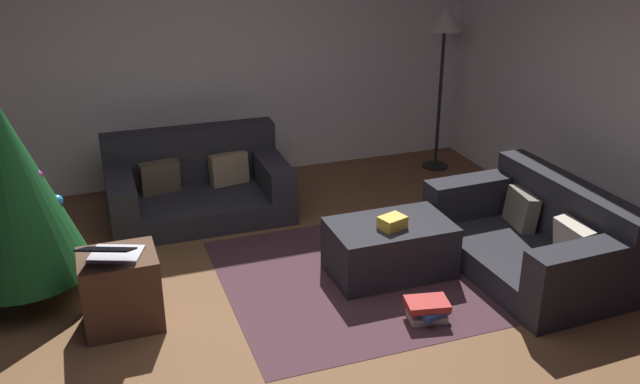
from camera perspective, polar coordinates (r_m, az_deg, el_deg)
The scene contains 13 objects.
ground_plane at distance 4.81m, azimuth -3.72°, elevation -12.05°, with size 6.40×6.40×0.00m, color brown.
rear_partition at distance 7.17m, azimuth -11.19°, elevation 10.83°, with size 6.40×0.12×2.60m, color silver.
couch_left at distance 6.62m, azimuth -10.09°, elevation 0.60°, with size 1.64×0.99×0.75m.
couch_right at distance 5.79m, azimuth 17.41°, elevation -3.60°, with size 1.05×1.64×0.71m.
ottoman at distance 5.52m, azimuth 5.72°, elevation -4.60°, with size 0.94×0.59×0.43m, color #26262B.
gift_box at distance 5.33m, azimuth 5.95°, elevation -2.49°, with size 0.19×0.15×0.10m, color gold.
tv_remote at distance 5.43m, azimuth 5.78°, elevation -2.42°, with size 0.05×0.16×0.02m, color black.
christmas_tree at distance 5.34m, azimuth -24.21°, elevation 0.45°, with size 1.01×1.01×1.66m.
side_table at distance 5.02m, azimuth -16.01°, elevation -7.72°, with size 0.52×0.44×0.54m, color #4C3323.
laptop at distance 4.82m, azimuth -16.64°, elevation -4.76°, with size 0.46×0.50×0.18m.
book_stack at distance 5.02m, azimuth 8.83°, elevation -9.51°, with size 0.33×0.27×0.15m.
corner_lamp at distance 7.44m, azimuth 10.16°, elevation 12.81°, with size 0.36×0.36×1.74m.
area_rug at distance 5.62m, azimuth 5.64°, elevation -6.51°, with size 2.60×2.00×0.01m, color #41272E.
Camera 1 is at (-1.04, -3.80, 2.76)m, focal length 39.05 mm.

